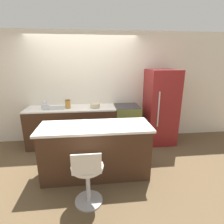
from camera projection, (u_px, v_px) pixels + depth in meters
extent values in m
plane|color=brown|center=(86.00, 150.00, 3.96)|extent=(14.00, 14.00, 0.00)
cube|color=silver|center=(84.00, 88.00, 4.23)|extent=(8.00, 0.06, 2.60)
cube|color=#422819|center=(72.00, 127.00, 4.12)|extent=(2.01, 0.62, 0.88)
cube|color=white|center=(71.00, 108.00, 3.99)|extent=(2.01, 0.62, 0.03)
cube|color=#9EA3A8|center=(55.00, 108.00, 3.95)|extent=(0.44, 0.34, 0.01)
cube|color=#422819|center=(96.00, 151.00, 3.02)|extent=(1.79, 0.63, 0.87)
cube|color=white|center=(95.00, 127.00, 2.90)|extent=(1.86, 0.67, 0.04)
cube|color=olive|center=(127.00, 124.00, 4.25)|extent=(0.57, 0.62, 0.91)
cube|color=black|center=(129.00, 134.00, 3.99)|extent=(0.40, 0.01, 0.32)
cube|color=#333338|center=(127.00, 106.00, 4.12)|extent=(0.55, 0.59, 0.01)
cube|color=maroon|center=(160.00, 107.00, 4.17)|extent=(0.68, 0.71, 1.75)
cube|color=silver|center=(158.00, 110.00, 3.79)|extent=(0.02, 0.02, 0.79)
cylinder|color=#B7B7BC|center=(89.00, 200.00, 2.51)|extent=(0.39, 0.39, 0.02)
cylinder|color=#B7B7BC|center=(88.00, 185.00, 2.43)|extent=(0.06, 0.06, 0.54)
cylinder|color=silver|center=(87.00, 167.00, 2.35)|extent=(0.44, 0.44, 0.04)
cube|color=silver|center=(86.00, 164.00, 2.13)|extent=(0.37, 0.02, 0.28)
cylinder|color=silver|center=(45.00, 106.00, 3.87)|extent=(0.16, 0.16, 0.11)
sphere|color=silver|center=(45.00, 103.00, 3.85)|extent=(0.09, 0.09, 0.09)
cylinder|color=#C1B28E|center=(95.00, 105.00, 3.99)|extent=(0.22, 0.22, 0.08)
cylinder|color=#B77F33|center=(68.00, 104.00, 3.91)|extent=(0.11, 0.11, 0.17)
cylinder|color=brown|center=(68.00, 100.00, 3.89)|extent=(0.12, 0.12, 0.02)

